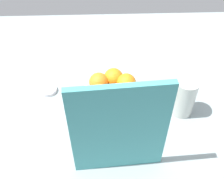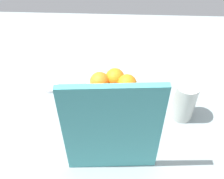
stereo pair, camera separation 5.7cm
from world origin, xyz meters
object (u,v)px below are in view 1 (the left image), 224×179
orange_back_left (128,94)px  orange_back_right (126,83)px  orange_front_left (99,82)px  orange_center (114,101)px  orange_top_stack (114,78)px  thermos_tumbler (184,97)px  cutting_board (119,131)px  fruit_bowl (112,101)px  jar_lid (49,90)px  banana_bunch (115,97)px  orange_front_right (99,94)px

orange_back_left → orange_back_right: size_ratio=1.00×
orange_front_left → orange_center: same height
orange_top_stack → thermos_tumbler: thermos_tumbler is taller
orange_front_left → cutting_board: size_ratio=0.21×
fruit_bowl → thermos_tumbler: size_ratio=1.66×
cutting_board → thermos_tumbler: bearing=-143.2°
orange_front_left → jar_lid: (21.15, -4.16, -7.75)cm
orange_front_left → orange_back_left: bearing=148.3°
banana_bunch → orange_top_stack: bearing=-88.9°
orange_center → thermos_tumbler: size_ratio=0.49×
orange_back_left → orange_front_left: bearing=-31.7°
orange_center → orange_front_left: bearing=-61.1°
orange_center → jar_lid: (26.71, -14.23, -7.75)cm
orange_front_left → banana_bunch: 9.47cm
orange_back_left → jar_lid: orange_back_left is taller
orange_back_left → orange_center: bearing=33.3°
fruit_bowl → thermos_tumbler: 27.51cm
fruit_bowl → orange_front_right: size_ratio=3.39×
orange_front_right → orange_center: same height
orange_back_left → banana_bunch: bearing=7.5°
banana_bunch → jar_lid: 30.32cm
fruit_bowl → thermos_tumbler: thermos_tumbler is taller
orange_front_right → orange_top_stack: 10.51cm
orange_front_left → orange_back_right: size_ratio=1.00×
orange_back_left → cutting_board: 26.23cm
orange_front_left → cutting_board: (-6.12, 30.63, 9.55)cm
cutting_board → thermos_tumbler: cutting_board is taller
orange_front_left → jar_lid: 22.91cm
fruit_bowl → thermos_tumbler: bearing=171.1°
fruit_bowl → orange_back_right: (-5.64, -3.51, 6.12)cm
orange_back_right → thermos_tumbler: bearing=159.9°
orange_front_right → orange_back_left: same height
banana_bunch → cutting_board: (-0.08, 23.36, 10.26)cm
orange_front_right → orange_center: (-5.40, 3.68, 0.00)cm
thermos_tumbler → jar_lid: bearing=-13.6°
orange_back_right → jar_lid: size_ratio=1.14×
fruit_bowl → jar_lid: size_ratio=3.87×
banana_bunch → jar_lid: bearing=-22.8°
orange_front_left → orange_front_right: size_ratio=1.00×
orange_top_stack → banana_bunch: bearing=91.1°
orange_top_stack → jar_lid: size_ratio=1.14×
thermos_tumbler → orange_top_stack: bearing=-23.1°
orange_back_left → orange_back_right: same height
fruit_bowl → orange_center: 8.36cm
orange_center → banana_bunch: bearing=-99.7°
orange_back_left → thermos_tumbler: 20.97cm
orange_front_right → jar_lid: (21.31, -10.55, -7.75)cm
orange_front_left → thermos_tumbler: size_ratio=0.49×
banana_bunch → jar_lid: (27.19, -11.43, -7.04)cm
banana_bunch → jar_lid: size_ratio=2.62×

